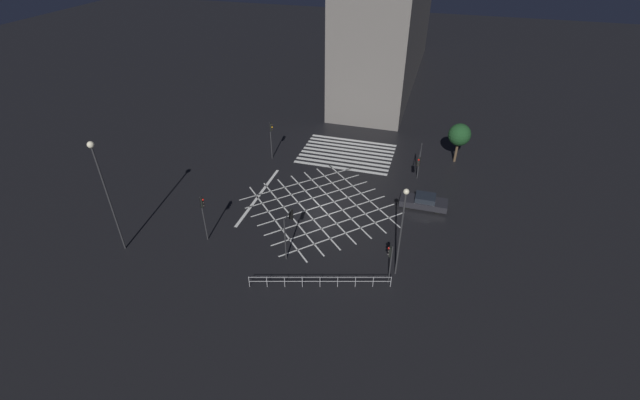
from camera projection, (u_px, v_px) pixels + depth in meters
ground_plane at (320, 206)px, 41.95m from camera, size 200.00×200.00×0.00m
road_markings at (336, 170)px, 47.68m from camera, size 16.25×23.41×0.01m
office_building at (392, 4)px, 66.82m from camera, size 10.06×41.10×23.86m
traffic_light_median_north at (289, 224)px, 34.71m from camera, size 0.36×1.88×4.08m
traffic_light_se_main at (271, 133)px, 48.22m from camera, size 0.39×0.36×4.47m
traffic_light_nw_main at (390, 257)px, 31.96m from camera, size 0.39×0.36×3.62m
traffic_light_ne_main at (203, 210)px, 35.93m from camera, size 0.39×0.36×4.47m
traffic_light_sw_cross at (419, 160)px, 43.27m from camera, size 0.36×3.23×4.18m
street_lamp_east at (402, 222)px, 31.27m from camera, size 0.43×0.43×8.03m
street_lamp_west at (102, 178)px, 32.80m from camera, size 0.52×0.52×10.16m
street_tree_near at (460, 135)px, 47.56m from camera, size 2.48×2.48×4.61m
waiting_car at (424, 202)px, 41.47m from camera, size 4.56×1.78×1.35m
pedestrian_railing at (320, 280)px, 32.61m from camera, size 10.47×3.10×1.05m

